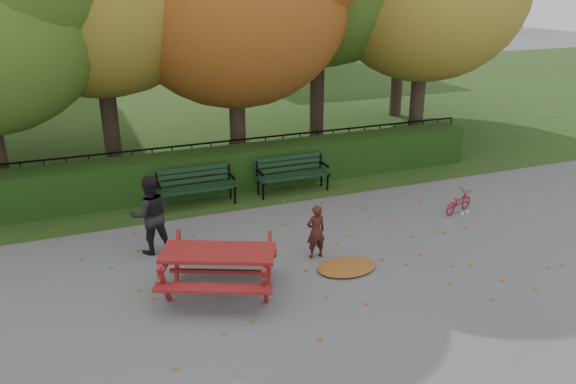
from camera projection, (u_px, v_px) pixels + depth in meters
name	position (u px, v px, depth m)	size (l,w,h in m)	color
ground	(312.00, 265.00, 10.36)	(90.00, 90.00, 0.00)	slate
grass_strip	(170.00, 111.00, 22.51)	(90.00, 90.00, 0.00)	#203714
hedge	(239.00, 168.00, 14.09)	(13.00, 0.90, 1.00)	black
iron_fence	(230.00, 158.00, 14.77)	(14.00, 0.04, 1.02)	black
bench_left	(196.00, 184.00, 12.94)	(1.80, 0.57, 0.88)	black
bench_right	(292.00, 171.00, 13.77)	(1.80, 0.57, 0.88)	black
picnic_table	(219.00, 260.00, 9.20)	(2.29, 2.11, 0.90)	maroon
leaf_pile	(347.00, 267.00, 10.20)	(1.12, 0.77, 0.08)	brown
leaf_scatter	(306.00, 257.00, 10.62)	(9.00, 5.70, 0.01)	brown
child	(316.00, 231.00, 10.47)	(0.38, 0.25, 1.05)	#391612
adult	(150.00, 215.00, 10.60)	(0.75, 0.59, 1.55)	black
bicycle	(458.00, 202.00, 12.63)	(0.32, 0.93, 0.49)	maroon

